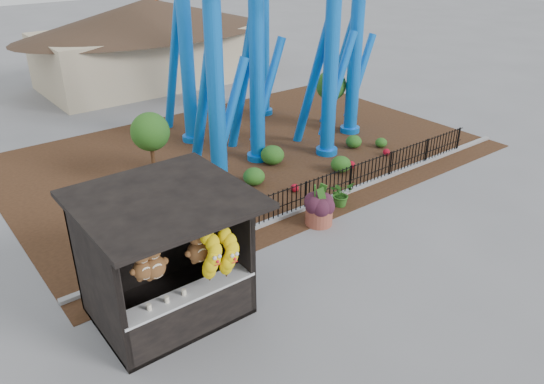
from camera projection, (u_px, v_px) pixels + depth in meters
ground at (299, 287)px, 13.30m from camera, size 120.00×120.00×0.00m
mulch_bed at (246, 153)px, 21.13m from camera, size 18.00×12.00×0.02m
curb at (333, 197)px, 17.57m from camera, size 18.00×0.18×0.12m
prize_booth at (169, 262)px, 11.60m from camera, size 3.50×3.40×3.12m
picket_fence at (353, 178)px, 17.86m from camera, size 12.20×0.06×1.00m
terracotta_planter at (319, 216)px, 16.02m from camera, size 0.96×0.96×0.56m
planter_foliage at (320, 198)px, 15.75m from camera, size 0.70×0.70×0.64m
potted_plant at (341, 194)px, 17.00m from camera, size 0.82×0.72×0.85m
landscaping at (303, 160)px, 19.75m from camera, size 7.33×3.30×0.71m
pavilion at (150, 27)px, 29.32m from camera, size 15.00×15.00×4.80m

